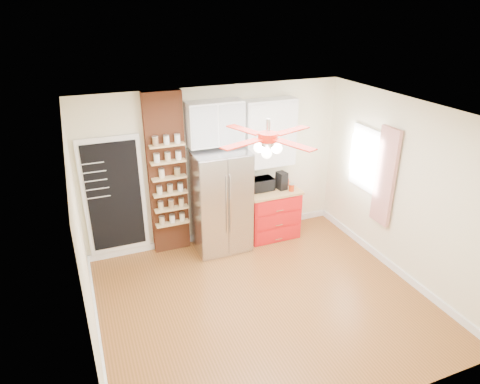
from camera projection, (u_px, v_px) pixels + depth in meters
name	position (u px, v px, depth m)	size (l,w,h in m)	color
floor	(263.00, 301.00, 6.09)	(4.50, 4.50, 0.00)	brown
ceiling	(269.00, 115.00, 4.98)	(4.50, 4.50, 0.00)	white
wall_back	(216.00, 166.00, 7.23)	(4.50, 0.02, 2.70)	beige
wall_front	(360.00, 313.00, 3.84)	(4.50, 0.02, 2.70)	beige
wall_left	(83.00, 252.00, 4.77)	(0.02, 4.00, 2.70)	beige
wall_right	(404.00, 191.00, 6.30)	(0.02, 4.00, 2.70)	beige
chalkboard	(114.00, 196.00, 6.72)	(0.95, 0.05, 1.95)	white
brick_pillar	(167.00, 175.00, 6.87)	(0.60, 0.16, 2.70)	brown
fridge	(221.00, 201.00, 7.09)	(0.90, 0.70, 1.75)	#B4B5B9
upper_glass_cabinet	(215.00, 123.00, 6.74)	(0.90, 0.35, 0.70)	white
red_cabinet	(271.00, 213.00, 7.64)	(0.94, 0.64, 0.90)	red
upper_shelf_unit	(269.00, 133.00, 7.20)	(0.90, 0.30, 1.15)	white
window	(366.00, 159.00, 6.98)	(0.04, 0.75, 1.05)	white
curtain	(385.00, 177.00, 6.54)	(0.06, 0.40, 1.55)	#AB2316
ceiling_fan	(268.00, 137.00, 5.10)	(1.40, 1.40, 0.44)	silver
toaster_oven	(262.00, 184.00, 7.40)	(0.40, 0.27, 0.22)	black
coffee_maker	(282.00, 181.00, 7.43)	(0.15, 0.18, 0.31)	black
canister_left	(292.00, 188.00, 7.38)	(0.09, 0.09, 0.12)	#B32C09
canister_right	(286.00, 182.00, 7.59)	(0.10, 0.10, 0.15)	#B72B0A
pantry_jar_oats	(162.00, 173.00, 6.69)	(0.09, 0.09, 0.14)	beige
pantry_jar_beans	(177.00, 172.00, 6.76)	(0.10, 0.10, 0.12)	olive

